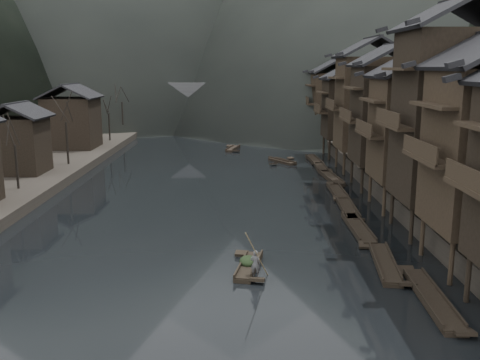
{
  "coord_description": "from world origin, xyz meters",
  "views": [
    {
      "loc": [
        2.48,
        -31.29,
        11.9
      ],
      "look_at": [
        2.52,
        12.96,
        2.5
      ],
      "focal_mm": 40.0,
      "sensor_mm": 36.0,
      "label": 1
    }
  ],
  "objects": [
    {
      "name": "boatman",
      "position": [
        3.38,
        -2.73,
        1.23
      ],
      "size": [
        0.65,
        0.5,
        1.58
      ],
      "primitive_type": "imported",
      "rotation": [
        0.0,
        0.0,
        2.92
      ],
      "color": "#555557",
      "rests_on": "hero_sampan"
    },
    {
      "name": "midriver_boats",
      "position": [
        4.63,
        40.85,
        0.2
      ],
      "size": [
        9.19,
        15.87,
        0.44
      ],
      "color": "black",
      "rests_on": "water"
    },
    {
      "name": "water",
      "position": [
        0.0,
        0.0,
        0.0
      ],
      "size": [
        300.0,
        300.0,
        0.0
      ],
      "primitive_type": "plane",
      "color": "black",
      "rests_on": "ground"
    },
    {
      "name": "moored_sampans",
      "position": [
        11.87,
        14.72,
        0.2
      ],
      "size": [
        2.86,
        49.4,
        0.47
      ],
      "color": "black",
      "rests_on": "water"
    },
    {
      "name": "bare_trees",
      "position": [
        -17.0,
        21.25,
        6.48
      ],
      "size": [
        3.86,
        73.45,
        7.73
      ],
      "color": "black",
      "rests_on": "left_bank"
    },
    {
      "name": "stone_bridge",
      "position": [
        -0.0,
        72.0,
        5.11
      ],
      "size": [
        40.0,
        6.0,
        9.0
      ],
      "color": "#4C4C4F",
      "rests_on": "ground"
    },
    {
      "name": "right_bank",
      "position": [
        35.0,
        40.0,
        0.9
      ],
      "size": [
        40.0,
        200.0,
        1.8
      ],
      "primitive_type": "cube",
      "color": "#2D2823",
      "rests_on": "ground"
    },
    {
      "name": "bamboo_pole",
      "position": [
        3.58,
        -2.73,
        3.9
      ],
      "size": [
        1.64,
        2.24,
        3.77
      ],
      "primitive_type": "cylinder",
      "rotation": [
        0.62,
        0.0,
        -0.63
      ],
      "color": "#8C7A51",
      "rests_on": "boatman"
    },
    {
      "name": "hero_sampan",
      "position": [
        3.05,
        -1.04,
        0.2
      ],
      "size": [
        1.87,
        4.99,
        0.43
      ],
      "color": "black",
      "rests_on": "water"
    },
    {
      "name": "left_houses",
      "position": [
        -20.5,
        20.12,
        5.66
      ],
      "size": [
        8.1,
        53.2,
        8.73
      ],
      "color": "black",
      "rests_on": "left_bank"
    },
    {
      "name": "stilt_houses",
      "position": [
        17.28,
        18.58,
        8.92
      ],
      "size": [
        9.0,
        67.6,
        16.75
      ],
      "color": "black",
      "rests_on": "ground"
    },
    {
      "name": "cargo_heap",
      "position": [
        3.0,
        -0.82,
        0.76
      ],
      "size": [
        1.08,
        1.42,
        0.65
      ],
      "primitive_type": "ellipsoid",
      "color": "black",
      "rests_on": "hero_sampan"
    }
  ]
}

